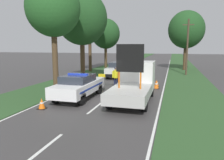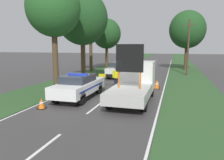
{
  "view_description": "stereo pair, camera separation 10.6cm",
  "coord_description": "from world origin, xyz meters",
  "px_view_note": "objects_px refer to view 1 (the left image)",
  "views": [
    {
      "loc": [
        3.91,
        -12.28,
        3.29
      ],
      "look_at": [
        0.18,
        1.1,
        1.1
      ],
      "focal_mm": 35.0,
      "sensor_mm": 36.0,
      "label": 1
    },
    {
      "loc": [
        4.01,
        -12.25,
        3.29
      ],
      "look_at": [
        0.18,
        1.1,
        1.1
      ],
      "focal_mm": 35.0,
      "sensor_mm": 36.0,
      "label": 2
    }
  ],
  "objects_px": {
    "traffic_cone_near_police": "(42,104)",
    "roadside_tree_near_right": "(186,30)",
    "queued_car_wagon_maroon": "(127,64)",
    "roadside_tree_far_left": "(106,34)",
    "work_truck": "(135,82)",
    "road_barrier": "(119,77)",
    "roadside_tree_near_left": "(53,9)",
    "police_officer": "(116,76)",
    "traffic_cone_behind_barrier": "(156,84)",
    "pedestrian_civilian": "(122,77)",
    "traffic_cone_lane_edge": "(118,83)",
    "roadside_tree_mid_right": "(90,25)",
    "traffic_cone_centre_front": "(157,83)",
    "police_car": "(79,86)",
    "queued_car_van_white": "(119,69)",
    "utility_pole": "(187,47)",
    "roadside_tree_mid_left": "(82,18)",
    "traffic_cone_near_truck": "(139,84)"
  },
  "relations": [
    {
      "from": "pedestrian_civilian",
      "to": "traffic_cone_lane_edge",
      "type": "relative_size",
      "value": 2.36
    },
    {
      "from": "road_barrier",
      "to": "roadside_tree_near_left",
      "type": "height_order",
      "value": "roadside_tree_near_left"
    },
    {
      "from": "traffic_cone_centre_front",
      "to": "road_barrier",
      "type": "bearing_deg",
      "value": -157.28
    },
    {
      "from": "roadside_tree_far_left",
      "to": "traffic_cone_near_police",
      "type": "bearing_deg",
      "value": -81.73
    },
    {
      "from": "queued_car_wagon_maroon",
      "to": "work_truck",
      "type": "bearing_deg",
      "value": 103.23
    },
    {
      "from": "work_truck",
      "to": "utility_pole",
      "type": "distance_m",
      "value": 13.38
    },
    {
      "from": "work_truck",
      "to": "traffic_cone_near_police",
      "type": "xyz_separation_m",
      "value": [
        -4.34,
        -3.33,
        -0.81
      ]
    },
    {
      "from": "roadside_tree_far_left",
      "to": "roadside_tree_near_right",
      "type": "bearing_deg",
      "value": 0.75
    },
    {
      "from": "work_truck",
      "to": "traffic_cone_near_police",
      "type": "distance_m",
      "value": 5.53
    },
    {
      "from": "queued_car_wagon_maroon",
      "to": "roadside_tree_mid_right",
      "type": "height_order",
      "value": "roadside_tree_mid_right"
    },
    {
      "from": "traffic_cone_behind_barrier",
      "to": "roadside_tree_near_left",
      "type": "height_order",
      "value": "roadside_tree_near_left"
    },
    {
      "from": "traffic_cone_lane_edge",
      "to": "roadside_tree_near_right",
      "type": "relative_size",
      "value": 0.09
    },
    {
      "from": "traffic_cone_lane_edge",
      "to": "pedestrian_civilian",
      "type": "bearing_deg",
      "value": -59.55
    },
    {
      "from": "roadside_tree_mid_left",
      "to": "traffic_cone_lane_edge",
      "type": "bearing_deg",
      "value": -26.51
    },
    {
      "from": "police_car",
      "to": "police_officer",
      "type": "relative_size",
      "value": 2.98
    },
    {
      "from": "queued_car_wagon_maroon",
      "to": "roadside_tree_far_left",
      "type": "distance_m",
      "value": 6.37
    },
    {
      "from": "traffic_cone_behind_barrier",
      "to": "roadside_tree_near_right",
      "type": "height_order",
      "value": "roadside_tree_near_right"
    },
    {
      "from": "pedestrian_civilian",
      "to": "roadside_tree_mid_right",
      "type": "distance_m",
      "value": 13.16
    },
    {
      "from": "traffic_cone_near_police",
      "to": "queued_car_van_white",
      "type": "xyz_separation_m",
      "value": [
        1.1,
        12.41,
        0.54
      ]
    },
    {
      "from": "police_car",
      "to": "work_truck",
      "type": "distance_m",
      "value": 3.48
    },
    {
      "from": "roadside_tree_mid_right",
      "to": "traffic_cone_behind_barrier",
      "type": "bearing_deg",
      "value": -45.83
    },
    {
      "from": "police_car",
      "to": "traffic_cone_lane_edge",
      "type": "height_order",
      "value": "police_car"
    },
    {
      "from": "police_officer",
      "to": "traffic_cone_centre_front",
      "type": "height_order",
      "value": "police_officer"
    },
    {
      "from": "road_barrier",
      "to": "roadside_tree_mid_right",
      "type": "height_order",
      "value": "roadside_tree_mid_right"
    },
    {
      "from": "roadside_tree_far_left",
      "to": "police_officer",
      "type": "bearing_deg",
      "value": -69.96
    },
    {
      "from": "road_barrier",
      "to": "police_officer",
      "type": "xyz_separation_m",
      "value": [
        -0.17,
        -0.44,
        0.12
      ]
    },
    {
      "from": "roadside_tree_mid_right",
      "to": "traffic_cone_centre_front",
      "type": "bearing_deg",
      "value": -42.74
    },
    {
      "from": "utility_pole",
      "to": "work_truck",
      "type": "bearing_deg",
      "value": -106.19
    },
    {
      "from": "roadside_tree_near_right",
      "to": "roadside_tree_mid_right",
      "type": "xyz_separation_m",
      "value": [
        -11.79,
        -5.02,
        0.49
      ]
    },
    {
      "from": "queued_car_wagon_maroon",
      "to": "roadside_tree_near_left",
      "type": "relative_size",
      "value": 0.54
    },
    {
      "from": "queued_car_van_white",
      "to": "roadside_tree_far_left",
      "type": "relative_size",
      "value": 0.63
    },
    {
      "from": "work_truck",
      "to": "traffic_cone_near_truck",
      "type": "height_order",
      "value": "work_truck"
    },
    {
      "from": "police_officer",
      "to": "traffic_cone_near_police",
      "type": "distance_m",
      "value": 6.95
    },
    {
      "from": "police_car",
      "to": "roadside_tree_near_left",
      "type": "bearing_deg",
      "value": 154.7
    },
    {
      "from": "police_officer",
      "to": "roadside_tree_far_left",
      "type": "height_order",
      "value": "roadside_tree_far_left"
    },
    {
      "from": "pedestrian_civilian",
      "to": "police_officer",
      "type": "bearing_deg",
      "value": -179.64
    },
    {
      "from": "police_car",
      "to": "roadside_tree_far_left",
      "type": "height_order",
      "value": "roadside_tree_far_left"
    },
    {
      "from": "roadside_tree_mid_left",
      "to": "traffic_cone_centre_front",
      "type": "bearing_deg",
      "value": -6.78
    },
    {
      "from": "traffic_cone_near_police",
      "to": "roadside_tree_near_right",
      "type": "distance_m",
      "value": 23.59
    },
    {
      "from": "traffic_cone_lane_edge",
      "to": "roadside_tree_mid_left",
      "type": "xyz_separation_m",
      "value": [
        -3.86,
        1.93,
        5.36
      ]
    },
    {
      "from": "queued_car_van_white",
      "to": "traffic_cone_near_police",
      "type": "bearing_deg",
      "value": 84.91
    },
    {
      "from": "queued_car_wagon_maroon",
      "to": "roadside_tree_far_left",
      "type": "bearing_deg",
      "value": -36.88
    },
    {
      "from": "traffic_cone_near_police",
      "to": "traffic_cone_lane_edge",
      "type": "bearing_deg",
      "value": 71.4
    },
    {
      "from": "queued_car_van_white",
      "to": "utility_pole",
      "type": "distance_m",
      "value": 8.15
    },
    {
      "from": "traffic_cone_near_police",
      "to": "roadside_tree_near_right",
      "type": "xyz_separation_m",
      "value": [
        8.09,
        21.57,
        5.1
      ]
    },
    {
      "from": "roadside_tree_near_right",
      "to": "roadside_tree_far_left",
      "type": "distance_m",
      "value": 11.21
    },
    {
      "from": "traffic_cone_centre_front",
      "to": "roadside_tree_mid_right",
      "type": "bearing_deg",
      "value": 137.26
    },
    {
      "from": "traffic_cone_behind_barrier",
      "to": "queued_car_wagon_maroon",
      "type": "height_order",
      "value": "queued_car_wagon_maroon"
    },
    {
      "from": "work_truck",
      "to": "roadside_tree_mid_right",
      "type": "xyz_separation_m",
      "value": [
        -8.04,
        13.21,
        4.78
      ]
    },
    {
      "from": "work_truck",
      "to": "roadside_tree_far_left",
      "type": "distance_m",
      "value": 19.95
    }
  ]
}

